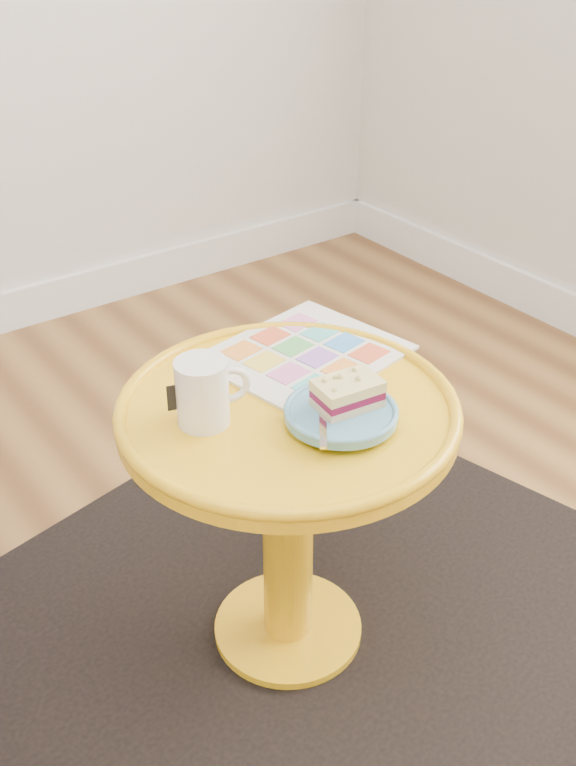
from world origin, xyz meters
TOP-DOWN VIEW (x-y plane):
  - rug at (0.65, 0.58)m, footprint 1.51×1.36m
  - side_table at (0.65, 0.58)m, footprint 0.51×0.51m
  - newspaper at (0.77, 0.68)m, footprint 0.33×0.30m
  - mug at (0.53, 0.61)m, footprint 0.11×0.08m
  - plate at (0.69, 0.50)m, footprint 0.16×0.16m
  - cake_slice at (0.70, 0.50)m, footprint 0.10×0.07m
  - fork at (0.66, 0.50)m, footprint 0.10×0.12m

SIDE VIEW (x-z plane):
  - rug at x=0.65m, z-range 0.00..0.01m
  - side_table at x=0.65m, z-range 0.11..0.59m
  - newspaper at x=0.77m, z-range 0.49..0.49m
  - plate at x=0.69m, z-range 0.49..0.51m
  - fork at x=0.66m, z-range 0.51..0.51m
  - cake_slice at x=0.70m, z-range 0.51..0.55m
  - mug at x=0.53m, z-range 0.49..0.59m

